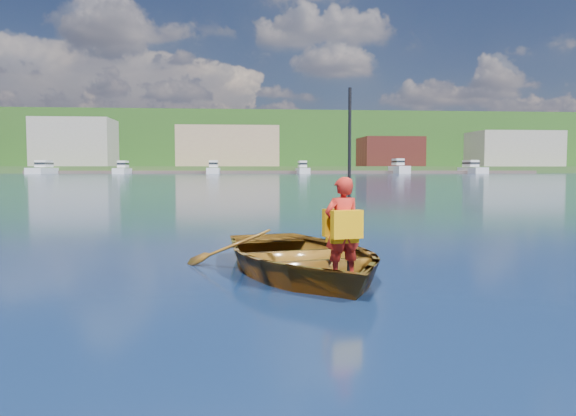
# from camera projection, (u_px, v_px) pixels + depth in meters

# --- Properties ---
(ground) EXTENTS (600.00, 600.00, 0.00)m
(ground) POSITION_uv_depth(u_px,v_px,m) (387.00, 274.00, 6.90)
(ground) COLOR #152745
(ground) RESTS_ON ground
(rowboat) EXTENTS (3.26, 3.99, 0.72)m
(rowboat) POSITION_uv_depth(u_px,v_px,m) (300.00, 257.00, 6.88)
(rowboat) COLOR maroon
(rowboat) RESTS_ON ground
(child_paddler) EXTENTS (0.45, 0.41, 2.07)m
(child_paddler) POSITION_uv_depth(u_px,v_px,m) (342.00, 227.00, 6.05)
(child_paddler) COLOR #B11E16
(child_paddler) RESTS_ON ground
(shoreline) EXTENTS (400.00, 140.00, 22.00)m
(shoreline) POSITION_uv_depth(u_px,v_px,m) (243.00, 148.00, 241.31)
(shoreline) COLOR #355622
(shoreline) RESTS_ON ground
(dock) EXTENTS (159.91, 14.71, 0.80)m
(dock) POSITION_uv_depth(u_px,v_px,m) (245.00, 172.00, 153.93)
(dock) COLOR brown
(dock) RESTS_ON ground
(waterfront_buildings) EXTENTS (202.00, 16.00, 14.00)m
(waterfront_buildings) POSITION_uv_depth(u_px,v_px,m) (219.00, 147.00, 169.65)
(waterfront_buildings) COLOR brown
(waterfront_buildings) RESTS_ON ground
(marina_yachts) EXTENTS (142.92, 14.00, 4.30)m
(marina_yachts) POSITION_uv_depth(u_px,v_px,m) (221.00, 169.00, 148.68)
(marina_yachts) COLOR silver
(marina_yachts) RESTS_ON ground
(hillside_trees) EXTENTS (284.87, 85.06, 25.47)m
(hillside_trees) POSITION_uv_depth(u_px,v_px,m) (184.00, 133.00, 230.57)
(hillside_trees) COLOR #382314
(hillside_trees) RESTS_ON ground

